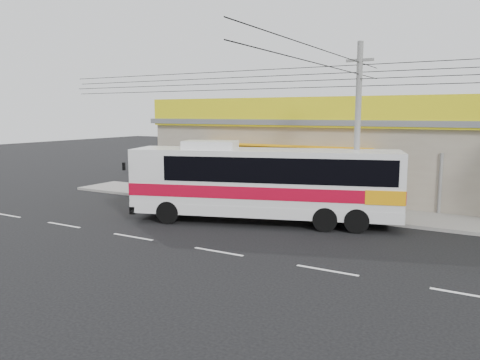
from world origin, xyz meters
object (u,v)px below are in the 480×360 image
at_px(motorbike_red, 161,186).
at_px(motorbike_dark, 220,187).
at_px(coach_bus, 268,180).
at_px(utility_pole, 359,74).

relative_size(motorbike_red, motorbike_dark, 1.18).
bearing_deg(coach_bus, motorbike_dark, 123.68).
bearing_deg(utility_pole, motorbike_red, 176.51).
bearing_deg(motorbike_dark, utility_pole, -111.53).
bearing_deg(motorbike_red, motorbike_dark, -72.04).
distance_m(motorbike_red, utility_pole, 12.97).
distance_m(coach_bus, motorbike_red, 8.64).
xyz_separation_m(coach_bus, motorbike_red, (-8.16, 2.54, -1.28)).
bearing_deg(coach_bus, utility_pole, 10.37).
xyz_separation_m(coach_bus, motorbike_dark, (-5.01, 3.96, -1.29)).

